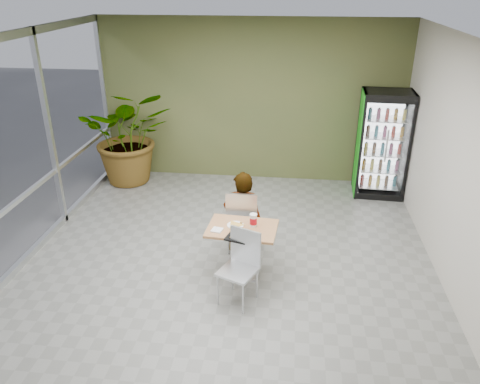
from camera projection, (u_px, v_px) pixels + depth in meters
The scene contains 13 objects.
ground at pixel (226, 270), 6.76m from camera, with size 7.00×7.00×0.00m, color gray.
room_envelope at pixel (225, 167), 6.08m from camera, with size 6.00×7.00×3.20m, color beige, non-canonical shape.
storefront_frame at pixel (8, 158), 6.40m from camera, with size 0.10×7.00×3.20m, color silver, non-canonical shape.
dining_table at pixel (242, 241), 6.46m from camera, with size 0.98×0.72×0.75m.
chair_far at pixel (242, 217), 6.95m from camera, with size 0.46×0.47×1.04m.
chair_near at pixel (242, 260), 5.96m from camera, with size 0.57×0.57×0.98m.
seated_woman at pixel (243, 221), 7.05m from camera, with size 0.59×0.38×1.61m, color black.
pizza_plate at pixel (235, 224), 6.41m from camera, with size 0.33×0.30×0.03m.
soda_cup at pixel (253, 220), 6.37m from camera, with size 0.10×0.10×0.18m.
napkin_stack at pixel (217, 230), 6.29m from camera, with size 0.14×0.14×0.02m, color white.
cafeteria_tray at pixel (242, 238), 6.10m from camera, with size 0.39×0.28×0.02m, color black.
beverage_fridge at pixel (382, 144), 8.73m from camera, with size 0.94×0.74×2.00m.
potted_plant at pixel (129, 136), 9.31m from camera, with size 1.74×1.50×1.93m, color #2C5B24.
Camera 1 is at (0.85, -5.59, 3.87)m, focal length 35.00 mm.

